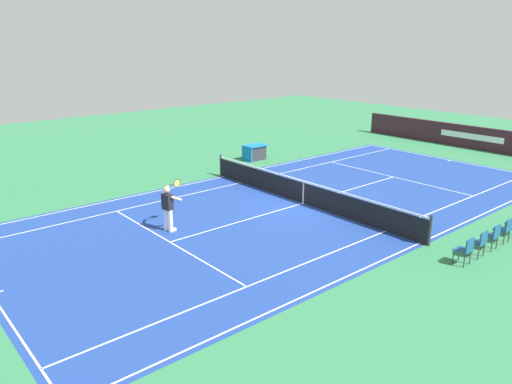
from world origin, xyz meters
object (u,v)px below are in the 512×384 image
object	(u,v)px
spectator_chair_6	(479,242)
spectator_chair_7	(465,249)
tennis_player_near	(168,206)
spectator_chair_5	(493,235)
equipment_cart_tarped	(255,152)
tennis_ball	(299,171)
tennis_net	(304,192)
spectator_chair_4	(505,228)

from	to	relation	value
spectator_chair_6	spectator_chair_7	bearing A→B (deg)	0.00
tennis_player_near	spectator_chair_5	distance (m)	10.87
spectator_chair_7	equipment_cart_tarped	bearing A→B (deg)	-105.26
spectator_chair_5	spectator_chair_7	xyz separation A→B (m)	(1.75, 0.00, 0.00)
spectator_chair_5	spectator_chair_7	size ratio (longest dim) A/B	1.00
tennis_ball	spectator_chair_7	xyz separation A→B (m)	(4.07, 11.11, 0.49)
tennis_net	spectator_chair_4	world-z (taller)	tennis_net
spectator_chair_6	spectator_chair_4	bearing A→B (deg)	180.00
tennis_player_near	spectator_chair_7	xyz separation A→B (m)	(-5.37, 8.20, -0.41)
equipment_cart_tarped	spectator_chair_4	bearing A→B (deg)	84.71
spectator_chair_7	tennis_net	bearing A→B (deg)	-93.88
spectator_chair_5	spectator_chair_6	xyz separation A→B (m)	(0.88, 0.00, 0.00)
spectator_chair_4	spectator_chair_5	world-z (taller)	same
tennis_net	spectator_chair_7	size ratio (longest dim) A/B	13.30
tennis_player_near	spectator_chair_7	distance (m)	9.81
tennis_ball	spectator_chair_5	distance (m)	11.36
tennis_net	equipment_cart_tarped	xyz separation A→B (m)	(-3.49, -7.31, -0.05)
spectator_chair_7	equipment_cart_tarped	size ratio (longest dim) A/B	0.70
tennis_player_near	equipment_cart_tarped	xyz separation A→B (m)	(-9.35, -6.38, -0.49)
spectator_chair_5	spectator_chair_4	bearing A→B (deg)	180.00
tennis_net	tennis_ball	size ratio (longest dim) A/B	177.27
equipment_cart_tarped	tennis_player_near	bearing A→B (deg)	34.33
spectator_chair_6	tennis_player_near	bearing A→B (deg)	-52.72
tennis_player_near	tennis_ball	xyz separation A→B (m)	(-9.44, -2.91, -0.90)
tennis_ball	tennis_player_near	bearing A→B (deg)	17.12
tennis_net	tennis_ball	xyz separation A→B (m)	(-3.58, -3.83, -0.46)
tennis_net	spectator_chair_7	bearing A→B (deg)	86.12
spectator_chair_5	spectator_chair_7	bearing A→B (deg)	0.00
tennis_net	spectator_chair_5	distance (m)	7.39
tennis_net	spectator_chair_6	distance (m)	7.29
tennis_net	tennis_player_near	xyz separation A→B (m)	(5.86, -0.93, 0.44)
tennis_net	spectator_chair_6	bearing A→B (deg)	93.01
spectator_chair_4	spectator_chair_5	size ratio (longest dim) A/B	1.00
tennis_ball	equipment_cart_tarped	bearing A→B (deg)	-88.50
tennis_player_near	spectator_chair_4	bearing A→B (deg)	134.27
spectator_chair_6	spectator_chair_7	world-z (taller)	same
spectator_chair_5	tennis_player_near	bearing A→B (deg)	-49.04
equipment_cart_tarped	tennis_net	bearing A→B (deg)	64.50
spectator_chair_4	spectator_chair_6	bearing A→B (deg)	0.00
tennis_player_near	tennis_ball	size ratio (longest dim) A/B	25.71
spectator_chair_4	spectator_chair_6	distance (m)	1.75
spectator_chair_4	equipment_cart_tarped	distance (m)	14.65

